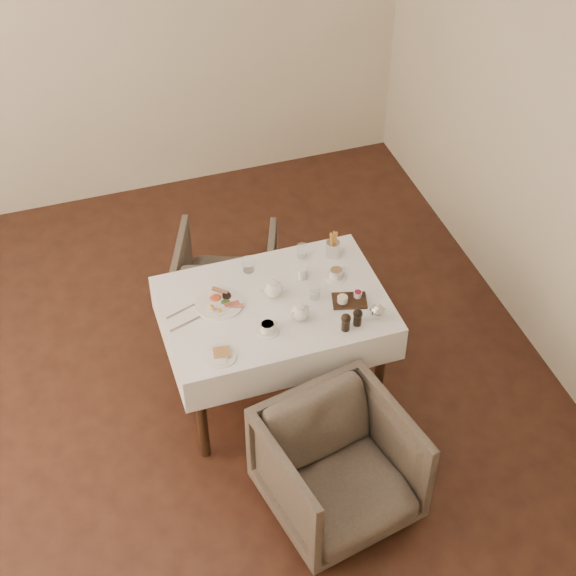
# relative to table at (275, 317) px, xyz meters

# --- Properties ---
(table) EXTENTS (1.28, 0.88, 0.75)m
(table) POSITION_rel_table_xyz_m (0.00, 0.00, 0.00)
(table) COLOR black
(table) RESTS_ON ground
(armchair_near) EXTENTS (0.86, 0.88, 0.68)m
(armchair_near) POSITION_rel_table_xyz_m (0.07, -0.91, -0.30)
(armchair_near) COLOR #483D35
(armchair_near) RESTS_ON ground
(armchair_far) EXTENTS (0.84, 0.85, 0.60)m
(armchair_far) POSITION_rel_table_xyz_m (-0.09, 0.79, -0.34)
(armchair_far) COLOR #483D35
(armchair_far) RESTS_ON ground
(breakfast_plate) EXTENTS (0.28, 0.28, 0.03)m
(breakfast_plate) POSITION_rel_table_xyz_m (-0.30, 0.09, 0.13)
(breakfast_plate) COLOR white
(breakfast_plate) RESTS_ON table
(side_plate) EXTENTS (0.19, 0.18, 0.02)m
(side_plate) POSITION_rel_table_xyz_m (-0.41, -0.31, 0.12)
(side_plate) COLOR white
(side_plate) RESTS_ON table
(teapot_centre) EXTENTS (0.16, 0.14, 0.12)m
(teapot_centre) POSITION_rel_table_xyz_m (0.01, 0.06, 0.18)
(teapot_centre) COLOR white
(teapot_centre) RESTS_ON table
(teapot_front) EXTENTS (0.17, 0.15, 0.12)m
(teapot_front) POSITION_rel_table_xyz_m (0.10, -0.17, 0.18)
(teapot_front) COLOR white
(teapot_front) RESTS_ON table
(creamer) EXTENTS (0.08, 0.08, 0.07)m
(creamer) POSITION_rel_table_xyz_m (0.22, 0.15, 0.15)
(creamer) COLOR white
(creamer) RESTS_ON table
(teacup_near) EXTENTS (0.13, 0.13, 0.06)m
(teacup_near) POSITION_rel_table_xyz_m (-0.10, -0.21, 0.14)
(teacup_near) COLOR white
(teacup_near) RESTS_ON table
(teacup_far) EXTENTS (0.13, 0.13, 0.06)m
(teacup_far) POSITION_rel_table_xyz_m (0.41, 0.09, 0.14)
(teacup_far) COLOR white
(teacup_far) RESTS_ON table
(glass_left) EXTENTS (0.07, 0.07, 0.09)m
(glass_left) POSITION_rel_table_xyz_m (-0.06, 0.31, 0.16)
(glass_left) COLOR silver
(glass_left) RESTS_ON table
(glass_mid) EXTENTS (0.08, 0.08, 0.09)m
(glass_mid) POSITION_rel_table_xyz_m (0.23, -0.03, 0.16)
(glass_mid) COLOR silver
(glass_mid) RESTS_ON table
(glass_right) EXTENTS (0.06, 0.06, 0.09)m
(glass_right) POSITION_rel_table_xyz_m (0.28, 0.33, 0.16)
(glass_right) COLOR silver
(glass_right) RESTS_ON table
(condiment_board) EXTENTS (0.22, 0.18, 0.05)m
(condiment_board) POSITION_rel_table_xyz_m (0.41, -0.13, 0.13)
(condiment_board) COLOR black
(condiment_board) RESTS_ON table
(pepper_mill_left) EXTENTS (0.07, 0.07, 0.11)m
(pepper_mill_left) POSITION_rel_table_xyz_m (0.31, -0.33, 0.17)
(pepper_mill_left) COLOR black
(pepper_mill_left) RESTS_ON table
(pepper_mill_right) EXTENTS (0.06, 0.06, 0.11)m
(pepper_mill_right) POSITION_rel_table_xyz_m (0.39, -0.31, 0.17)
(pepper_mill_right) COLOR black
(pepper_mill_right) RESTS_ON table
(silver_pot) EXTENTS (0.12, 0.11, 0.11)m
(silver_pot) POSITION_rel_table_xyz_m (0.51, -0.30, 0.17)
(silver_pot) COLOR white
(silver_pot) RESTS_ON table
(fries_cup) EXTENTS (0.08, 0.08, 0.18)m
(fries_cup) POSITION_rel_table_xyz_m (0.46, 0.29, 0.19)
(fries_cup) COLOR silver
(fries_cup) RESTS_ON table
(cutlery_fork) EXTENTS (0.18, 0.08, 0.00)m
(cutlery_fork) POSITION_rel_table_xyz_m (-0.52, 0.10, 0.12)
(cutlery_fork) COLOR silver
(cutlery_fork) RESTS_ON table
(cutlery_knife) EXTENTS (0.19, 0.08, 0.00)m
(cutlery_knife) POSITION_rel_table_xyz_m (-0.52, -0.01, 0.12)
(cutlery_knife) COLOR silver
(cutlery_knife) RESTS_ON table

